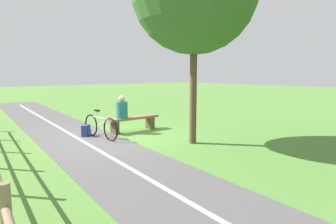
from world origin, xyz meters
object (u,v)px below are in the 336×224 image
Objects in this scene: person_seated at (122,109)px; backpack at (86,131)px; bench at (133,121)px; bicycle at (100,127)px.

person_seated is 2.06× the size of backpack.
person_seated reaches higher than bench.
bicycle is 4.83× the size of backpack.
backpack is at bearing -11.36° from person_seated.
bicycle reaches higher than backpack.
person_seated is 1.37m from backpack.
backpack is (1.19, -0.23, -0.64)m from person_seated.
backpack is (0.22, -0.56, -0.19)m from bicycle.
bicycle is at bearing 18.40° from person_seated.
person_seated reaches higher than bicycle.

